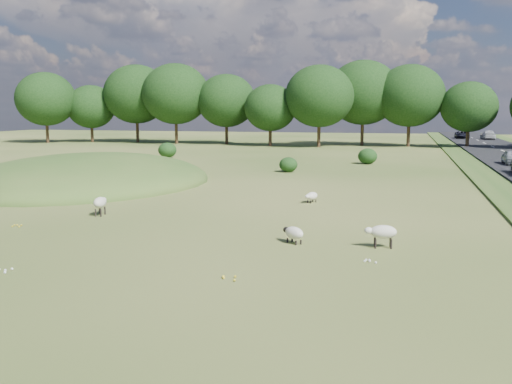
# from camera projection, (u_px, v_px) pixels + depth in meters

# --- Properties ---
(ground) EXTENTS (160.00, 160.00, 0.00)m
(ground) POSITION_uv_depth(u_px,v_px,m) (283.00, 175.00, 43.76)
(ground) COLOR #2D4D18
(ground) RESTS_ON ground
(mound) EXTENTS (16.00, 20.00, 4.00)m
(mound) POSITION_uv_depth(u_px,v_px,m) (88.00, 183.00, 39.08)
(mound) COLOR #33561E
(mound) RESTS_ON ground
(treeline) EXTENTS (96.28, 14.66, 11.70)m
(treeline) POSITION_uv_depth(u_px,v_px,m) (330.00, 98.00, 77.02)
(treeline) COLOR black
(treeline) RESTS_ON ground
(shrubs) EXTENTS (22.53, 12.16, 1.56)m
(shrubs) POSITION_uv_depth(u_px,v_px,m) (256.00, 155.00, 54.17)
(shrubs) COLOR black
(shrubs) RESTS_ON ground
(sheep_0) EXTENTS (1.21, 0.66, 0.85)m
(sheep_0) POSITION_uv_depth(u_px,v_px,m) (382.00, 232.00, 20.66)
(sheep_0) COLOR #BCB49C
(sheep_0) RESTS_ON ground
(sheep_1) EXTENTS (0.75, 1.04, 0.58)m
(sheep_1) POSITION_uv_depth(u_px,v_px,m) (312.00, 196.00, 30.70)
(sheep_1) COLOR #BCB49C
(sheep_1) RESTS_ON ground
(sheep_2) EXTENTS (1.05, 0.99, 0.64)m
(sheep_2) POSITION_uv_depth(u_px,v_px,m) (294.00, 233.00, 21.41)
(sheep_2) COLOR #BCB49C
(sheep_2) RESTS_ON ground
(sheep_3) EXTENTS (0.72, 1.27, 0.89)m
(sheep_3) POSITION_uv_depth(u_px,v_px,m) (100.00, 203.00, 26.99)
(sheep_3) COLOR #BCB49C
(sheep_3) RESTS_ON ground
(car_1) EXTENTS (1.92, 4.73, 1.37)m
(car_1) POSITION_uv_depth(u_px,v_px,m) (488.00, 135.00, 90.94)
(car_1) COLOR silver
(car_1) RESTS_ON road
(car_3) EXTENTS (1.45, 3.61, 1.23)m
(car_3) POSITION_uv_depth(u_px,v_px,m) (512.00, 157.00, 49.60)
(car_3) COLOR #A8ABB0
(car_3) RESTS_ON road
(car_5) EXTENTS (2.08, 4.51, 1.25)m
(car_5) POSITION_uv_depth(u_px,v_px,m) (462.00, 135.00, 93.38)
(car_5) COLOR black
(car_5) RESTS_ON road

